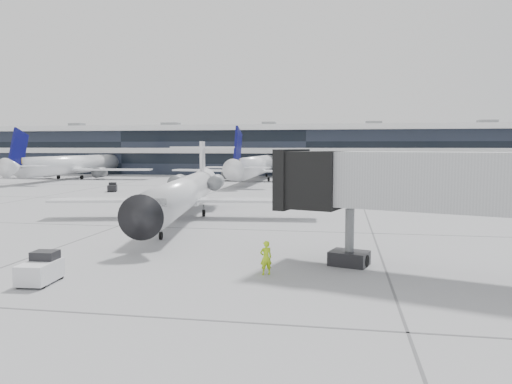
% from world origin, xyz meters
% --- Properties ---
extents(ground, '(220.00, 220.00, 0.00)m').
position_xyz_m(ground, '(0.00, 0.00, 0.00)').
color(ground, gray).
rests_on(ground, ground).
extents(terminal, '(170.00, 22.00, 10.00)m').
position_xyz_m(terminal, '(0.00, 82.00, 5.00)').
color(terminal, black).
rests_on(terminal, ground).
extents(bg_jet_left, '(32.00, 40.00, 9.60)m').
position_xyz_m(bg_jet_left, '(-45.00, 55.00, 0.00)').
color(bg_jet_left, white).
rests_on(bg_jet_left, ground).
extents(bg_jet_center, '(32.00, 40.00, 9.60)m').
position_xyz_m(bg_jet_center, '(-8.00, 55.00, 0.00)').
color(bg_jet_center, white).
rests_on(bg_jet_center, ground).
extents(bg_jet_right, '(32.00, 40.00, 9.60)m').
position_xyz_m(bg_jet_right, '(32.00, 55.00, 0.00)').
color(bg_jet_right, white).
rests_on(bg_jet_right, ground).
extents(regional_jet, '(24.12, 30.10, 6.96)m').
position_xyz_m(regional_jet, '(-6.04, 5.20, 2.38)').
color(regional_jet, white).
rests_on(regional_jet, ground).
extents(jet_bridge, '(19.36, 9.24, 6.34)m').
position_xyz_m(jet_bridge, '(14.95, -12.58, 4.62)').
color(jet_bridge, '#A8ABAD').
rests_on(jet_bridge, ground).
extents(ramp_worker, '(0.74, 0.66, 1.72)m').
position_xyz_m(ramp_worker, '(4.01, -13.10, 0.86)').
color(ramp_worker, '#B8EE19').
rests_on(ramp_worker, ground).
extents(baggage_tug, '(1.47, 2.33, 1.43)m').
position_xyz_m(baggage_tug, '(-6.17, -16.40, 0.64)').
color(baggage_tug, white).
rests_on(baggage_tug, ground).
extents(traffic_cone, '(0.53, 0.53, 0.59)m').
position_xyz_m(traffic_cone, '(-8.93, 10.66, 0.28)').
color(traffic_cone, orange).
rests_on(traffic_cone, ground).
extents(far_tug, '(1.81, 2.31, 1.29)m').
position_xyz_m(far_tug, '(-24.47, 28.91, 0.58)').
color(far_tug, black).
rests_on(far_tug, ground).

